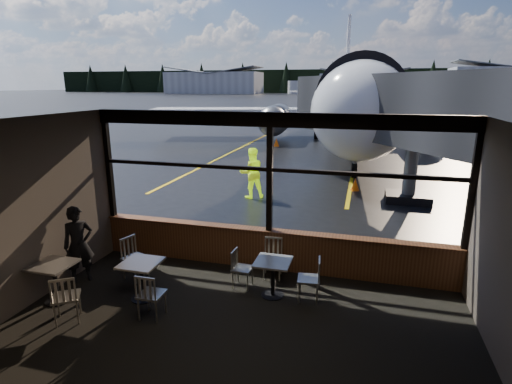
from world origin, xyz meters
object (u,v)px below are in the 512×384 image
at_px(cafe_table_near, 273,278).
at_px(chair_near_n, 272,259).
at_px(chair_near_w, 243,269).
at_px(airliner, 352,62).
at_px(chair_mid_s, 152,295).
at_px(chair_mid_w, 135,259).
at_px(ground_crew, 252,173).
at_px(cone_wing, 276,142).
at_px(cafe_table_mid, 142,281).
at_px(chair_near_e, 309,279).
at_px(cone_nose, 355,184).
at_px(jet_bridge, 419,137).
at_px(chair_left_s, 66,297).
at_px(cafe_table_left, 56,283).
at_px(passenger, 79,245).

relative_size(cafe_table_near, chair_near_n, 0.86).
bearing_deg(chair_near_n, chair_near_w, 42.28).
relative_size(airliner, chair_near_w, 44.96).
xyz_separation_m(chair_mid_s, chair_mid_w, (-1.08, 1.24, 0.02)).
bearing_deg(chair_mid_w, ground_crew, -167.08).
xyz_separation_m(chair_near_w, cone_wing, (-3.51, 19.37, -0.14)).
xyz_separation_m(cafe_table_mid, chair_mid_w, (-0.58, 0.72, 0.08)).
bearing_deg(chair_near_e, cone_nose, -10.08).
bearing_deg(cafe_table_mid, chair_near_e, 14.43).
height_order(chair_near_w, chair_mid_s, chair_mid_s).
xyz_separation_m(jet_bridge, chair_near_n, (-3.42, -5.92, -2.01)).
bearing_deg(cafe_table_near, chair_near_w, 164.74).
distance_m(chair_near_w, cone_wing, 19.68).
distance_m(chair_near_w, ground_crew, 6.85).
bearing_deg(chair_left_s, chair_mid_s, -12.89).
bearing_deg(chair_near_w, cafe_table_near, 77.44).
relative_size(cafe_table_left, chair_mid_w, 0.84).
relative_size(cafe_table_left, passenger, 0.48).
height_order(chair_near_w, chair_near_n, chair_near_n).
distance_m(chair_near_e, chair_mid_w, 3.69).
bearing_deg(chair_near_w, chair_mid_w, -81.48).
distance_m(airliner, jet_bridge, 17.30).
relative_size(chair_near_w, passenger, 0.50).
height_order(cafe_table_mid, passenger, passenger).
height_order(chair_mid_s, cone_wing, chair_mid_s).
height_order(jet_bridge, cone_nose, jet_bridge).
bearing_deg(cone_wing, cafe_table_left, -89.37).
bearing_deg(cone_nose, chair_near_e, -94.10).
height_order(jet_bridge, cafe_table_left, jet_bridge).
bearing_deg(cone_wing, chair_near_w, -79.72).
xyz_separation_m(chair_left_s, passenger, (-0.77, 1.35, 0.36)).
relative_size(cafe_table_left, chair_mid_s, 0.88).
distance_m(chair_mid_w, ground_crew, 6.91).
bearing_deg(chair_left_s, cone_nose, 33.90).
distance_m(cafe_table_left, chair_near_e, 4.84).
xyz_separation_m(airliner, chair_near_e, (0.34, -23.42, -5.16)).
height_order(chair_near_e, cone_wing, chair_near_e).
bearing_deg(airliner, chair_near_w, -96.56).
height_order(cafe_table_near, chair_mid_s, chair_mid_s).
bearing_deg(chair_near_w, jet_bridge, 151.64).
distance_m(cafe_table_left, chair_near_n, 4.30).
distance_m(chair_mid_w, cone_nose, 9.89).
height_order(jet_bridge, chair_near_e, jet_bridge).
relative_size(cafe_table_near, chair_near_w, 0.92).
xyz_separation_m(jet_bridge, cafe_table_mid, (-5.65, -7.46, -2.06)).
distance_m(chair_near_w, chair_mid_w, 2.33).
bearing_deg(chair_mid_w, cone_wing, -158.25).
distance_m(cafe_table_mid, chair_mid_w, 0.93).
height_order(chair_mid_w, chair_left_s, chair_mid_w).
xyz_separation_m(cafe_table_near, chair_near_w, (-0.67, 0.18, 0.03)).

